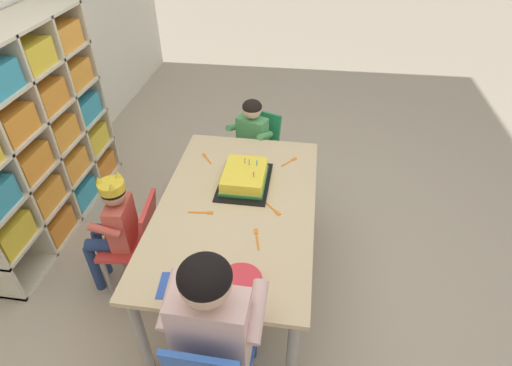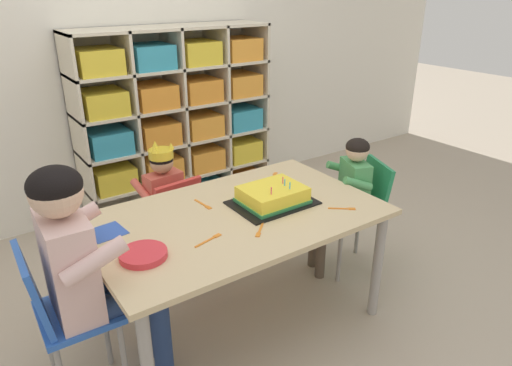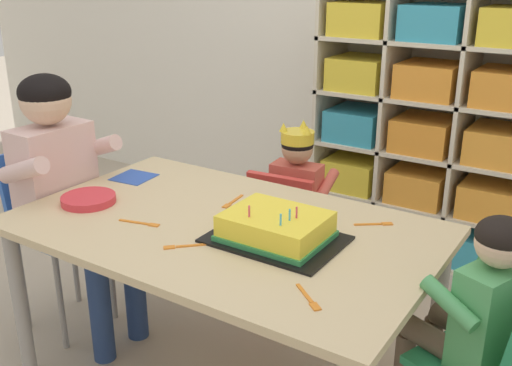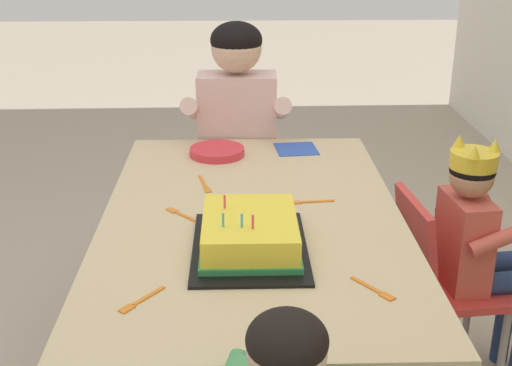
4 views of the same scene
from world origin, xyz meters
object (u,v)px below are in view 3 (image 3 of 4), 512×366
(activity_table, at_px, (224,242))
(fork_near_cake_tray, at_px, (142,223))
(child_with_crown, at_px, (300,190))
(adult_helper_seated, at_px, (66,180))
(fork_at_table_front_edge, at_px, (183,246))
(fork_scattered_mid_table, at_px, (376,224))
(classroom_chair_blue, at_px, (289,227))
(classroom_chair_adult_side, at_px, (52,220))
(fork_beside_plate_stack, at_px, (309,299))
(guest_at_table_side, at_px, (472,313))
(birthday_cake_on_tray, at_px, (276,229))
(paper_plate_stack, at_px, (88,199))
(fork_near_child_seat, at_px, (232,202))

(activity_table, height_order, fork_near_cake_tray, fork_near_cake_tray)
(child_with_crown, height_order, adult_helper_seated, adult_helper_seated)
(fork_at_table_front_edge, xyz_separation_m, fork_scattered_mid_table, (0.43, 0.47, 0.00))
(classroom_chair_blue, xyz_separation_m, fork_near_cake_tray, (-0.15, -0.73, 0.26))
(classroom_chair_blue, bearing_deg, fork_near_cake_tray, 72.86)
(classroom_chair_adult_side, xyz_separation_m, fork_beside_plate_stack, (1.29, -0.22, 0.18))
(classroom_chair_adult_side, xyz_separation_m, guest_at_table_side, (1.63, 0.09, 0.08))
(adult_helper_seated, distance_m, birthday_cake_on_tray, 0.92)
(classroom_chair_blue, height_order, paper_plate_stack, paper_plate_stack)
(birthday_cake_on_tray, relative_size, fork_at_table_front_edge, 3.67)
(fork_near_child_seat, bearing_deg, birthday_cake_on_tray, -127.64)
(classroom_chair_blue, xyz_separation_m, guest_at_table_side, (0.88, -0.53, 0.16))
(fork_near_child_seat, bearing_deg, guest_at_table_side, -103.34)
(activity_table, relative_size, classroom_chair_blue, 2.14)
(fork_near_child_seat, xyz_separation_m, fork_scattered_mid_table, (0.51, 0.10, 0.00))
(fork_scattered_mid_table, bearing_deg, classroom_chair_blue, -68.67)
(guest_at_table_side, bearing_deg, fork_beside_plate_stack, -26.08)
(child_with_crown, height_order, birthday_cake_on_tray, child_with_crown)
(paper_plate_stack, relative_size, fork_at_table_front_edge, 1.76)
(child_with_crown, relative_size, guest_at_table_side, 0.98)
(paper_plate_stack, height_order, fork_beside_plate_stack, paper_plate_stack)
(guest_at_table_side, distance_m, birthday_cake_on_tray, 0.61)
(guest_at_table_side, bearing_deg, paper_plate_stack, -61.64)
(fork_near_child_seat, bearing_deg, fork_near_cake_tray, 149.38)
(fork_scattered_mid_table, bearing_deg, birthday_cake_on_tray, 15.71)
(fork_near_child_seat, height_order, fork_beside_plate_stack, same)
(paper_plate_stack, height_order, fork_at_table_front_edge, paper_plate_stack)
(activity_table, distance_m, fork_scattered_mid_table, 0.51)
(classroom_chair_blue, bearing_deg, paper_plate_stack, 52.37)
(guest_at_table_side, height_order, fork_near_child_seat, guest_at_table_side)
(fork_near_cake_tray, bearing_deg, paper_plate_stack, -20.32)
(activity_table, xyz_separation_m, guest_at_table_side, (0.80, 0.06, -0.03))
(fork_beside_plate_stack, height_order, fork_at_table_front_edge, same)
(birthday_cake_on_tray, xyz_separation_m, fork_near_child_seat, (-0.29, 0.18, -0.04))
(fork_near_cake_tray, xyz_separation_m, fork_near_child_seat, (0.14, 0.31, 0.00))
(birthday_cake_on_tray, height_order, fork_near_cake_tray, birthday_cake_on_tray)
(birthday_cake_on_tray, relative_size, fork_near_cake_tray, 2.77)
(child_with_crown, xyz_separation_m, adult_helper_seated, (-0.63, -0.73, 0.15))
(adult_helper_seated, relative_size, paper_plate_stack, 5.52)
(guest_at_table_side, xyz_separation_m, fork_near_cake_tray, (-1.02, -0.20, 0.09))
(classroom_chair_blue, xyz_separation_m, child_with_crown, (-0.01, 0.11, 0.13))
(fork_near_cake_tray, bearing_deg, guest_at_table_side, 177.10)
(classroom_chair_adult_side, height_order, guest_at_table_side, guest_at_table_side)
(classroom_chair_adult_side, xyz_separation_m, fork_scattered_mid_table, (1.26, 0.31, 0.18))
(child_with_crown, bearing_deg, fork_near_cake_tray, 74.96)
(classroom_chair_adult_side, xyz_separation_m, paper_plate_stack, (0.32, -0.07, 0.19))
(paper_plate_stack, bearing_deg, adult_helper_seated, 160.94)
(paper_plate_stack, bearing_deg, child_with_crown, 62.33)
(fork_near_cake_tray, bearing_deg, classroom_chair_adult_side, -23.79)
(classroom_chair_adult_side, relative_size, birthday_cake_on_tray, 1.87)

